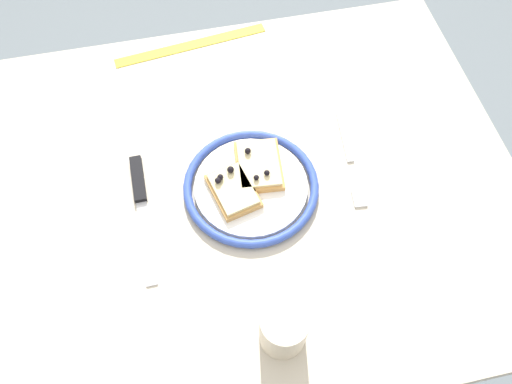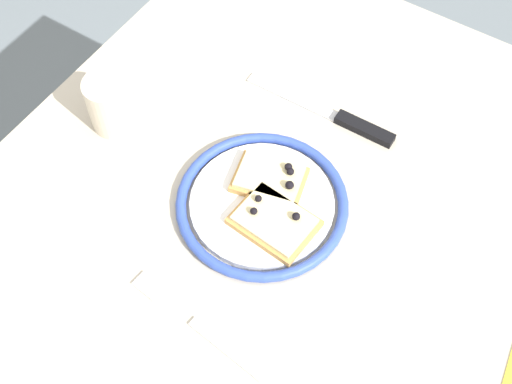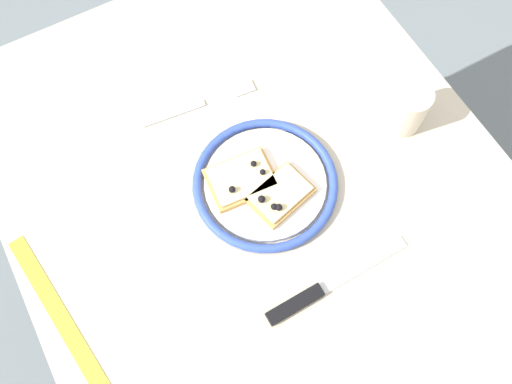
% 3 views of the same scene
% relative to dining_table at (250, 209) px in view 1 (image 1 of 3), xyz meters
% --- Properties ---
extents(ground_plane, '(6.00, 6.00, 0.00)m').
position_rel_dining_table_xyz_m(ground_plane, '(0.00, 0.00, -0.65)').
color(ground_plane, slate).
extents(dining_table, '(0.93, 0.77, 0.75)m').
position_rel_dining_table_xyz_m(dining_table, '(0.00, 0.00, 0.00)').
color(dining_table, '#BCB29E').
rests_on(dining_table, ground_plane).
extents(plate, '(0.23, 0.23, 0.02)m').
position_rel_dining_table_xyz_m(plate, '(0.00, 0.01, 0.11)').
color(plate, white).
rests_on(plate, dining_table).
extents(pizza_slice_near, '(0.09, 0.11, 0.03)m').
position_rel_dining_table_xyz_m(pizza_slice_near, '(-0.02, -0.02, 0.12)').
color(pizza_slice_near, tan).
rests_on(pizza_slice_near, plate).
extents(pizza_slice_far, '(0.09, 0.11, 0.03)m').
position_rel_dining_table_xyz_m(pizza_slice_far, '(0.03, 0.02, 0.12)').
color(pizza_slice_far, tan).
rests_on(pizza_slice_far, plate).
extents(knife, '(0.02, 0.24, 0.01)m').
position_rel_dining_table_xyz_m(knife, '(0.19, -0.01, 0.10)').
color(knife, silver).
rests_on(knife, dining_table).
extents(fork, '(0.04, 0.20, 0.00)m').
position_rel_dining_table_xyz_m(fork, '(-0.18, -0.01, 0.10)').
color(fork, silver).
rests_on(fork, dining_table).
extents(cup, '(0.07, 0.07, 0.08)m').
position_rel_dining_table_xyz_m(cup, '(0.01, 0.27, 0.14)').
color(cup, beige).
rests_on(cup, dining_table).
extents(measuring_tape, '(0.32, 0.06, 0.00)m').
position_rel_dining_table_xyz_m(measuring_tape, '(0.05, -0.35, 0.10)').
color(measuring_tape, yellow).
rests_on(measuring_tape, dining_table).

